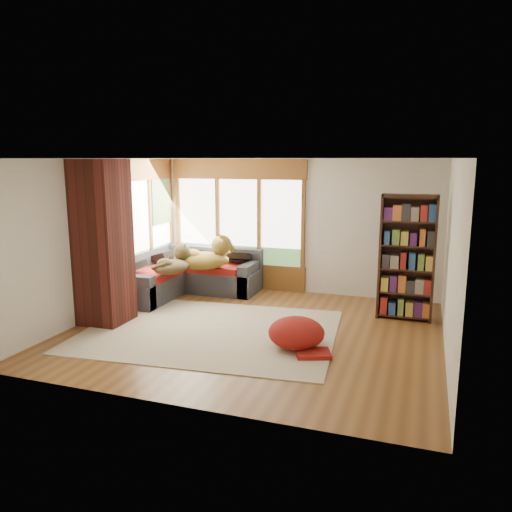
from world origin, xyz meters
The scene contains 17 objects.
floor centered at (0.00, 0.00, 0.00)m, with size 5.50×5.50×0.00m, color brown.
ceiling centered at (0.00, 0.00, 2.60)m, with size 5.50×5.50×0.00m, color white.
wall_back centered at (0.00, 2.50, 1.30)m, with size 5.50×0.04×2.60m, color silver.
wall_front centered at (0.00, -2.50, 1.30)m, with size 5.50×0.04×2.60m, color silver.
wall_left centered at (-2.75, 0.00, 1.30)m, with size 0.04×5.00×2.60m, color silver.
wall_right centered at (2.75, 0.00, 1.30)m, with size 0.04×5.00×2.60m, color silver.
windows_back centered at (-1.20, 2.47, 1.35)m, with size 2.82×0.10×1.90m.
windows_left centered at (-2.72, 1.20, 1.35)m, with size 0.10×2.62×1.90m.
roller_blind centered at (-2.69, 2.03, 1.75)m, with size 0.03×0.72×0.90m, color #607B49.
brick_chimney centered at (-2.40, -0.35, 1.30)m, with size 0.70×0.70×2.60m, color #471914.
sectional_sofa centered at (-1.95, 1.70, 0.30)m, with size 2.20×2.20×0.80m.
area_rug centered at (-0.63, -0.22, 0.01)m, with size 3.78×2.89×0.01m, color silver.
bookshelf centered at (2.14, 1.38, 1.02)m, with size 0.88×0.29×2.05m.
pouf centered at (0.78, -0.44, 0.23)m, with size 0.79×0.79×0.43m, color maroon.
dog_tan centered at (-1.45, 1.52, 0.82)m, with size 1.15×1.02×0.56m.
dog_brindle centered at (-1.88, 1.00, 0.76)m, with size 0.68×0.90×0.45m.
throw_pillows centered at (-1.86, 1.75, 0.79)m, with size 1.98×1.68×0.45m.
Camera 1 is at (2.40, -6.89, 2.59)m, focal length 35.00 mm.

